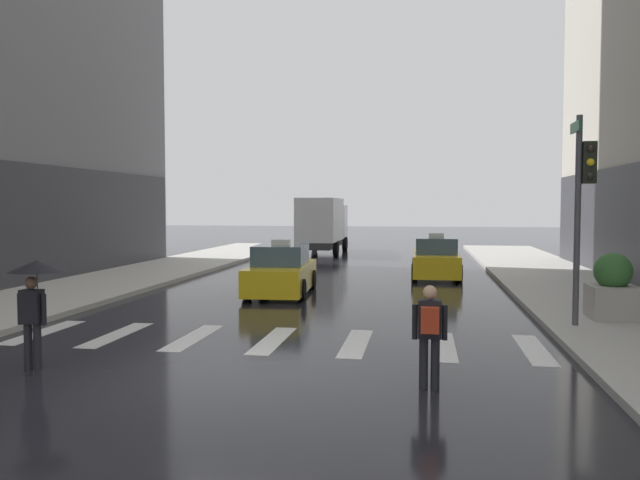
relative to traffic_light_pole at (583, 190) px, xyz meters
name	(u,v)px	position (x,y,z in m)	size (l,w,h in m)	color
ground_plane	(231,378)	(-6.76, -5.05, -3.26)	(160.00, 160.00, 0.00)	black
crosswalk_markings	(273,340)	(-6.76, -2.05, -3.25)	(11.30, 2.80, 0.01)	silver
traffic_light_pole	(583,190)	(0.00, 0.00, 0.00)	(0.44, 0.84, 4.80)	#47474C
taxi_lead	(281,272)	(-8.16, 4.96, -2.53)	(2.11, 4.62, 1.80)	yellow
taxi_second	(436,260)	(-3.04, 10.72, -2.53)	(1.94, 4.54, 1.80)	yellow
box_truck	(323,223)	(-9.54, 22.32, -1.41)	(2.32, 7.55, 3.35)	#2D2D2D
pedestrian_with_umbrella	(35,284)	(-10.30, -5.09, -1.74)	(0.96, 0.96, 1.94)	black
pedestrian_with_backpack	(430,329)	(-3.47, -5.25, -2.29)	(0.55, 0.43, 1.65)	black
planter_near_corner	(613,289)	(1.00, 1.08, -2.38)	(1.10, 1.10, 1.60)	#A8A399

